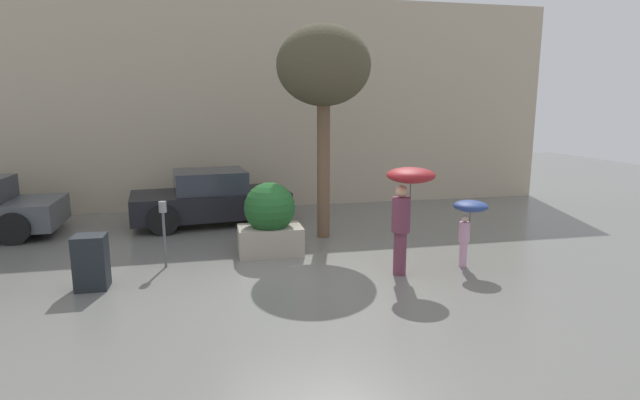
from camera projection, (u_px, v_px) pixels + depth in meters
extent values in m
plane|color=slate|center=(295.00, 277.00, 8.73)|extent=(40.00, 40.00, 0.00)
cube|color=#B7A88E|center=(257.00, 104.00, 14.42)|extent=(18.00, 0.30, 6.00)
cube|color=#9E9384|center=(270.00, 240.00, 10.09)|extent=(1.27, 0.83, 0.56)
sphere|color=#1E5123|center=(270.00, 208.00, 9.97)|extent=(1.02, 1.02, 1.02)
cylinder|color=brown|center=(400.00, 253.00, 8.81)|extent=(0.23, 0.23, 0.78)
cylinder|color=brown|center=(401.00, 215.00, 8.68)|extent=(0.32, 0.32, 0.62)
sphere|color=tan|center=(402.00, 191.00, 8.61)|extent=(0.21, 0.21, 0.21)
cylinder|color=#4C4C51|center=(410.00, 194.00, 8.59)|extent=(0.02, 0.02, 0.67)
ellipsoid|color=maroon|center=(411.00, 175.00, 8.53)|extent=(0.84, 0.84, 0.27)
cylinder|color=#D199B7|center=(463.00, 254.00, 9.28)|extent=(0.14, 0.14, 0.48)
cylinder|color=#D199B7|center=(464.00, 232.00, 9.20)|extent=(0.20, 0.20, 0.38)
sphere|color=beige|center=(465.00, 219.00, 9.16)|extent=(0.13, 0.13, 0.13)
cylinder|color=#4C4C51|center=(470.00, 219.00, 9.10)|extent=(0.02, 0.02, 0.48)
ellipsoid|color=navy|center=(471.00, 206.00, 9.06)|extent=(0.62, 0.62, 0.20)
cube|color=black|center=(211.00, 204.00, 12.71)|extent=(4.03, 2.21, 0.62)
cube|color=#2D333D|center=(210.00, 181.00, 12.61)|extent=(1.89, 1.71, 0.54)
cylinder|color=black|center=(163.00, 220.00, 11.53)|extent=(0.73, 0.30, 0.71)
cylinder|color=black|center=(162.00, 206.00, 13.20)|extent=(0.73, 0.30, 0.71)
cylinder|color=black|center=(264.00, 213.00, 12.28)|extent=(0.73, 0.30, 0.71)
cylinder|color=black|center=(251.00, 200.00, 13.95)|extent=(0.73, 0.30, 0.71)
cylinder|color=black|center=(13.00, 229.00, 10.73)|extent=(0.71, 0.24, 0.71)
cylinder|color=black|center=(39.00, 212.00, 12.44)|extent=(0.71, 0.24, 0.71)
cylinder|color=brown|center=(323.00, 166.00, 11.16)|extent=(0.29, 0.29, 3.25)
ellipsoid|color=#4C4733|center=(324.00, 65.00, 10.75)|extent=(2.05, 2.05, 1.74)
cylinder|color=#595B60|center=(165.00, 240.00, 9.19)|extent=(0.05, 0.05, 1.04)
cylinder|color=gray|center=(163.00, 207.00, 9.08)|extent=(0.14, 0.14, 0.20)
cube|color=#1E2328|center=(91.00, 262.00, 8.12)|extent=(0.50, 0.44, 0.90)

